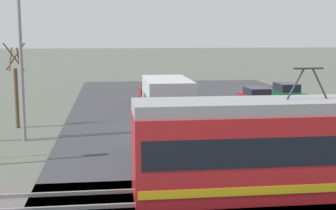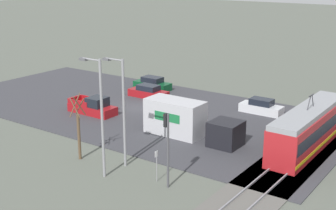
# 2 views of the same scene
# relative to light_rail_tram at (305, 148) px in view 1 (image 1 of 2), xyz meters

# --- Properties ---
(ground_plane) EXTENTS (320.00, 320.00, 0.00)m
(ground_plane) POSITION_rel_light_rail_tram_xyz_m (-0.68, -19.24, -1.77)
(ground_plane) COLOR #565B51
(road_surface) EXTENTS (21.33, 44.69, 0.08)m
(road_surface) POSITION_rel_light_rail_tram_xyz_m (-0.68, -19.24, -1.73)
(road_surface) COLOR #38383D
(road_surface) RESTS_ON ground
(rail_bed) EXTENTS (54.56, 4.40, 0.22)m
(rail_bed) POSITION_rel_light_rail_tram_xyz_m (-0.68, 0.00, -1.72)
(rail_bed) COLOR #5B5954
(rail_bed) RESTS_ON ground
(light_rail_tram) EXTENTS (12.51, 2.60, 4.61)m
(light_rail_tram) POSITION_rel_light_rail_tram_xyz_m (0.00, 0.00, 0.00)
(light_rail_tram) COLOR #B21E23
(light_rail_tram) RESTS_ON ground
(box_truck) EXTENTS (2.56, 9.23, 3.20)m
(box_truck) POSITION_rel_light_rail_tram_xyz_m (3.68, -9.83, -0.21)
(box_truck) COLOR black
(box_truck) RESTS_ON ground
(pickup_truck) EXTENTS (2.07, 5.34, 1.85)m
(pickup_truck) POSITION_rel_light_rail_tram_xyz_m (3.48, -21.63, -0.99)
(pickup_truck) COLOR maroon
(pickup_truck) RESTS_ON ground
(sedan_car_1) EXTENTS (1.89, 4.79, 1.47)m
(sedan_car_1) POSITION_rel_light_rail_tram_xyz_m (-4.91, -20.78, -1.08)
(sedan_car_1) COLOR maroon
(sedan_car_1) RESTS_ON ground
(sedan_car_2) EXTENTS (1.89, 4.76, 1.58)m
(sedan_car_2) POSITION_rel_light_rail_tram_xyz_m (-8.16, -22.66, -1.03)
(sedan_car_2) COLOR #0C4723
(sedan_car_2) RESTS_ON ground
(street_tree) EXTENTS (1.26, 1.04, 5.35)m
(street_tree) POSITION_rel_light_rail_tram_xyz_m (12.81, -14.09, 0.67)
(street_tree) COLOR brown
(street_tree) RESTS_ON ground
(street_lamp_mid_block) EXTENTS (0.36, 1.95, 8.40)m
(street_lamp_mid_block) POSITION_rel_light_rail_tram_xyz_m (11.74, -10.44, 3.06)
(street_lamp_mid_block) COLOR gray
(street_lamp_mid_block) RESTS_ON ground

